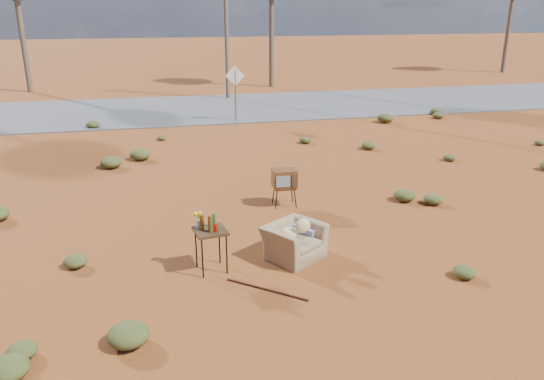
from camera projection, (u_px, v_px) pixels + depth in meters
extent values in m
plane|color=brown|center=(260.00, 257.00, 9.79)|extent=(140.00, 140.00, 0.00)
cube|color=#565659|center=(192.00, 109.00, 23.58)|extent=(140.00, 7.00, 0.04)
imported|color=#8C6F4C|center=(294.00, 236.00, 9.63)|extent=(1.18, 1.09, 0.87)
ellipsoid|color=beige|center=(290.00, 233.00, 9.60)|extent=(0.31, 0.31, 0.18)
ellipsoid|color=beige|center=(303.00, 226.00, 9.48)|extent=(0.28, 0.14, 0.28)
cube|color=#212D9A|center=(306.00, 236.00, 10.07)|extent=(0.70, 0.77, 0.51)
cube|color=black|center=(284.00, 188.00, 12.17)|extent=(0.49, 0.38, 0.03)
cylinder|color=black|center=(276.00, 200.00, 12.05)|extent=(0.02, 0.02, 0.44)
cylinder|color=black|center=(295.00, 198.00, 12.12)|extent=(0.02, 0.02, 0.44)
cylinder|color=black|center=(273.00, 195.00, 12.36)|extent=(0.02, 0.02, 0.44)
cylinder|color=black|center=(292.00, 193.00, 12.44)|extent=(0.02, 0.02, 0.44)
cube|color=brown|center=(284.00, 178.00, 12.10)|extent=(0.56, 0.44, 0.42)
cube|color=gray|center=(283.00, 182.00, 11.88)|extent=(0.32, 0.03, 0.26)
cube|color=#472D19|center=(295.00, 181.00, 11.92)|extent=(0.12, 0.02, 0.30)
cube|color=#3B2615|center=(210.00, 231.00, 9.07)|extent=(0.61, 0.61, 0.04)
cylinder|color=black|center=(202.00, 258.00, 8.93)|extent=(0.03, 0.03, 0.75)
cylinder|color=black|center=(227.00, 254.00, 9.08)|extent=(0.03, 0.03, 0.75)
cylinder|color=black|center=(196.00, 248.00, 9.30)|extent=(0.03, 0.03, 0.75)
cylinder|color=black|center=(219.00, 244.00, 9.46)|extent=(0.03, 0.03, 0.75)
cylinder|color=#52350D|center=(202.00, 222.00, 9.02)|extent=(0.07, 0.07, 0.28)
cylinder|color=#52350D|center=(210.00, 224.00, 8.93)|extent=(0.07, 0.07, 0.30)
cylinder|color=#2C632A|center=(214.00, 220.00, 9.15)|extent=(0.06, 0.06, 0.26)
cylinder|color=#AD200D|center=(216.00, 228.00, 8.97)|extent=(0.07, 0.07, 0.14)
cylinder|color=silver|center=(199.00, 224.00, 9.12)|extent=(0.09, 0.09, 0.15)
ellipsoid|color=yellow|center=(198.00, 215.00, 9.07)|extent=(0.17, 0.17, 0.13)
cylinder|color=#4E1E15|center=(267.00, 289.00, 8.64)|extent=(1.16, 0.99, 0.04)
cylinder|color=brown|center=(236.00, 96.00, 20.81)|extent=(0.06, 0.06, 2.00)
cube|color=silver|center=(235.00, 76.00, 20.55)|extent=(0.78, 0.04, 0.78)
cylinder|color=brown|center=(22.00, 33.00, 27.35)|extent=(0.28, 0.28, 6.00)
cylinder|color=brown|center=(271.00, 22.00, 29.00)|extent=(0.28, 0.28, 7.00)
cylinder|color=brown|center=(509.00, 23.00, 35.42)|extent=(0.28, 0.28, 6.50)
cylinder|color=brown|center=(226.00, 14.00, 24.98)|extent=(0.20, 0.20, 8.00)
ellipsoid|color=#464B21|center=(433.00, 199.00, 12.35)|extent=(0.44, 0.44, 0.24)
ellipsoid|color=#464B21|center=(111.00, 162.00, 15.08)|extent=(0.60, 0.60, 0.33)
ellipsoid|color=#464B21|center=(449.00, 158.00, 15.79)|extent=(0.36, 0.36, 0.20)
ellipsoid|color=#464B21|center=(305.00, 140.00, 17.78)|extent=(0.40, 0.40, 0.22)
ellipsoid|color=#464B21|center=(161.00, 138.00, 18.18)|extent=(0.30, 0.30, 0.17)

